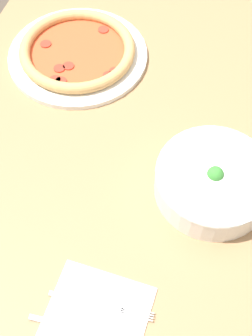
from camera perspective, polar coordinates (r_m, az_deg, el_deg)
The scene contains 7 objects.
ground_plane at distance 1.67m, azimuth 2.05°, elevation -8.98°, with size 8.00×8.00×0.00m, color #4C4238.
dining_table at distance 1.13m, azimuth 3.02°, elevation 4.27°, with size 1.29×0.92×0.73m.
pizza at distance 1.15m, azimuth -5.93°, elevation 13.90°, with size 0.33×0.33×0.04m.
bowl at distance 0.91m, azimuth 10.62°, elevation -1.49°, with size 0.23×0.23×0.08m.
napkin at distance 0.83m, azimuth -3.78°, elevation -17.99°, with size 0.17×0.17×0.00m.
fork at distance 0.83m, azimuth -3.36°, elevation -16.27°, with size 0.02×0.19×0.00m.
knife at distance 0.82m, azimuth -4.95°, elevation -19.13°, with size 0.02×0.22×0.01m.
Camera 1 is at (0.67, 0.13, 1.53)m, focal length 50.00 mm.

